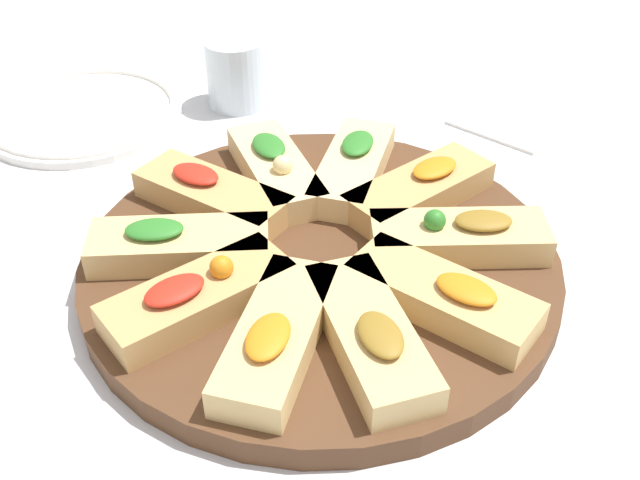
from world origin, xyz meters
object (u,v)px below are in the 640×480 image
(plate_right, at_px, (83,113))
(napkin_stack, at_px, (508,120))
(serving_board, at_px, (320,262))
(water_glass, at_px, (236,73))

(plate_right, distance_m, napkin_stack, 0.53)
(serving_board, distance_m, plate_right, 0.42)
(plate_right, bearing_deg, napkin_stack, -144.15)
(serving_board, relative_size, plate_right, 1.78)
(plate_right, xyz_separation_m, water_glass, (-0.13, -0.15, 0.04))
(water_glass, distance_m, napkin_stack, 0.35)
(serving_board, bearing_deg, plate_right, -8.14)
(serving_board, height_order, napkin_stack, serving_board)
(serving_board, distance_m, water_glass, 0.36)
(serving_board, xyz_separation_m, water_glass, (0.29, -0.21, 0.03))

